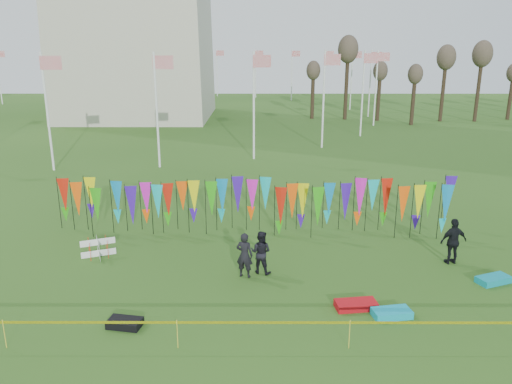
{
  "coord_description": "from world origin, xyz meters",
  "views": [
    {
      "loc": [
        0.23,
        -13.94,
        8.29
      ],
      "look_at": [
        0.2,
        6.0,
        2.49
      ],
      "focal_mm": 35.0,
      "sensor_mm": 36.0,
      "label": 1
    }
  ],
  "objects_px": {
    "box_kite": "(98,248)",
    "kite_bag_red": "(356,305)",
    "kite_bag_black": "(125,323)",
    "person_left": "(245,255)",
    "person_mid": "(261,252)",
    "kite_bag_turquoise": "(392,313)",
    "person_right": "(453,241)",
    "kite_bag_teal": "(493,280)"
  },
  "relations": [
    {
      "from": "box_kite",
      "to": "kite_bag_red",
      "type": "height_order",
      "value": "box_kite"
    },
    {
      "from": "kite_bag_red",
      "to": "kite_bag_black",
      "type": "height_order",
      "value": "kite_bag_red"
    },
    {
      "from": "person_left",
      "to": "person_mid",
      "type": "xyz_separation_m",
      "value": [
        0.61,
        0.35,
        -0.03
      ]
    },
    {
      "from": "kite_bag_turquoise",
      "to": "person_right",
      "type": "bearing_deg",
      "value": 50.11
    },
    {
      "from": "box_kite",
      "to": "person_left",
      "type": "distance_m",
      "value": 6.34
    },
    {
      "from": "kite_bag_turquoise",
      "to": "person_mid",
      "type": "bearing_deg",
      "value": 142.02
    },
    {
      "from": "person_mid",
      "to": "person_left",
      "type": "bearing_deg",
      "value": 50.09
    },
    {
      "from": "person_right",
      "to": "kite_bag_black",
      "type": "height_order",
      "value": "person_right"
    },
    {
      "from": "person_mid",
      "to": "kite_bag_red",
      "type": "height_order",
      "value": "person_mid"
    },
    {
      "from": "box_kite",
      "to": "kite_bag_teal",
      "type": "bearing_deg",
      "value": -8.74
    },
    {
      "from": "kite_bag_teal",
      "to": "person_mid",
      "type": "bearing_deg",
      "value": 174.39
    },
    {
      "from": "person_left",
      "to": "person_mid",
      "type": "bearing_deg",
      "value": -133.11
    },
    {
      "from": "kite_bag_black",
      "to": "kite_bag_teal",
      "type": "relative_size",
      "value": 0.82
    },
    {
      "from": "person_mid",
      "to": "kite_bag_black",
      "type": "distance_m",
      "value": 5.76
    },
    {
      "from": "box_kite",
      "to": "kite_bag_black",
      "type": "height_order",
      "value": "box_kite"
    },
    {
      "from": "person_left",
      "to": "kite_bag_red",
      "type": "xyz_separation_m",
      "value": [
        3.73,
        -2.36,
        -0.75
      ]
    },
    {
      "from": "person_left",
      "to": "kite_bag_black",
      "type": "distance_m",
      "value": 5.08
    },
    {
      "from": "person_mid",
      "to": "box_kite",
      "type": "bearing_deg",
      "value": 7.28
    },
    {
      "from": "box_kite",
      "to": "kite_bag_red",
      "type": "relative_size",
      "value": 0.58
    },
    {
      "from": "kite_bag_black",
      "to": "person_right",
      "type": "bearing_deg",
      "value": 21.76
    },
    {
      "from": "kite_bag_turquoise",
      "to": "kite_bag_teal",
      "type": "distance_m",
      "value": 4.98
    },
    {
      "from": "kite_bag_turquoise",
      "to": "kite_bag_teal",
      "type": "height_order",
      "value": "kite_bag_turquoise"
    },
    {
      "from": "person_right",
      "to": "kite_bag_black",
      "type": "distance_m",
      "value": 12.76
    },
    {
      "from": "person_right",
      "to": "kite_bag_teal",
      "type": "height_order",
      "value": "person_right"
    },
    {
      "from": "person_left",
      "to": "kite_bag_teal",
      "type": "distance_m",
      "value": 9.17
    },
    {
      "from": "person_right",
      "to": "kite_bag_black",
      "type": "xyz_separation_m",
      "value": [
        -11.83,
        -4.72,
        -0.82
      ]
    },
    {
      "from": "box_kite",
      "to": "person_mid",
      "type": "height_order",
      "value": "person_mid"
    },
    {
      "from": "person_left",
      "to": "kite_bag_red",
      "type": "height_order",
      "value": "person_left"
    },
    {
      "from": "person_mid",
      "to": "kite_bag_teal",
      "type": "distance_m",
      "value": 8.58
    },
    {
      "from": "kite_bag_red",
      "to": "kite_bag_turquoise",
      "type": "bearing_deg",
      "value": -26.96
    },
    {
      "from": "person_right",
      "to": "person_left",
      "type": "bearing_deg",
      "value": -2.49
    },
    {
      "from": "kite_bag_red",
      "to": "kite_bag_black",
      "type": "xyz_separation_m",
      "value": [
        -7.34,
        -1.13,
        -0.01
      ]
    },
    {
      "from": "person_left",
      "to": "kite_bag_turquoise",
      "type": "bearing_deg",
      "value": 165.52
    },
    {
      "from": "kite_bag_black",
      "to": "kite_bag_turquoise",
      "type": "bearing_deg",
      "value": 4.1
    },
    {
      "from": "person_left",
      "to": "person_mid",
      "type": "distance_m",
      "value": 0.71
    },
    {
      "from": "kite_bag_turquoise",
      "to": "kite_bag_black",
      "type": "relative_size",
      "value": 1.19
    },
    {
      "from": "kite_bag_red",
      "to": "kite_bag_black",
      "type": "distance_m",
      "value": 7.43
    },
    {
      "from": "kite_bag_turquoise",
      "to": "kite_bag_black",
      "type": "distance_m",
      "value": 8.41
    },
    {
      "from": "person_right",
      "to": "kite_bag_turquoise",
      "type": "distance_m",
      "value": 5.43
    },
    {
      "from": "box_kite",
      "to": "person_mid",
      "type": "xyz_separation_m",
      "value": [
        6.66,
        -1.5,
        0.45
      ]
    },
    {
      "from": "person_left",
      "to": "kite_bag_teal",
      "type": "height_order",
      "value": "person_left"
    },
    {
      "from": "box_kite",
      "to": "kite_bag_turquoise",
      "type": "distance_m",
      "value": 11.82
    }
  ]
}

